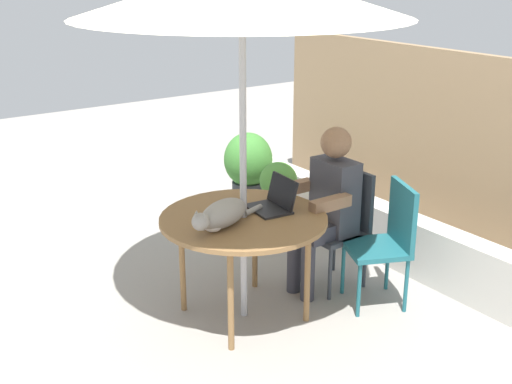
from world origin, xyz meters
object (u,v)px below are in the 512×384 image
at_px(chair_empty, 388,235).
at_px(potted_plant_near_fence, 248,166).
at_px(patio_table, 244,224).
at_px(chair_occupied, 342,219).
at_px(person_seated, 327,201).
at_px(potted_plant_by_chair, 278,195).
at_px(laptop, 276,200).
at_px(cat, 221,215).

bearing_deg(chair_empty, potted_plant_near_fence, 172.39).
relative_size(patio_table, chair_occupied, 1.26).
bearing_deg(person_seated, potted_plant_near_fence, 164.02).
bearing_deg(potted_plant_by_chair, patio_table, -45.84).
xyz_separation_m(laptop, potted_plant_near_fence, (-1.71, 0.96, -0.37)).
bearing_deg(cat, chair_empty, 73.34).
relative_size(laptop, potted_plant_by_chair, 0.50).
distance_m(patio_table, cat, 0.27).
bearing_deg(chair_occupied, cat, -86.32).
height_order(person_seated, cat, person_seated).
xyz_separation_m(laptop, potted_plant_by_chair, (-1.06, 0.83, -0.44)).
height_order(chair_occupied, potted_plant_near_fence, chair_occupied).
bearing_deg(cat, person_seated, 94.30).
xyz_separation_m(chair_occupied, potted_plant_by_chair, (-1.05, 0.20, -0.16)).
bearing_deg(potted_plant_by_chair, chair_empty, -5.99).
bearing_deg(cat, chair_occupied, 93.68).
bearing_deg(chair_occupied, potted_plant_near_fence, 169.00).
height_order(patio_table, potted_plant_by_chair, patio_table).
bearing_deg(chair_empty, cat, -106.66).
distance_m(chair_occupied, potted_plant_by_chair, 1.08).
height_order(patio_table, chair_empty, chair_empty).
relative_size(laptop, cat, 0.51).
bearing_deg(person_seated, laptop, -89.13).
bearing_deg(patio_table, potted_plant_by_chair, 134.16).
xyz_separation_m(person_seated, laptop, (0.01, -0.47, 0.11)).
distance_m(chair_occupied, person_seated, 0.23).
bearing_deg(laptop, patio_table, -91.60).
distance_m(patio_table, potted_plant_by_chair, 1.54).
height_order(patio_table, person_seated, person_seated).
relative_size(person_seated, laptop, 3.77).
bearing_deg(chair_empty, patio_table, -113.96).
relative_size(patio_table, laptop, 3.42).
xyz_separation_m(chair_empty, potted_plant_near_fence, (-2.12, 0.28, -0.09)).
relative_size(patio_table, person_seated, 0.91).
relative_size(potted_plant_near_fence, potted_plant_by_chair, 1.16).
xyz_separation_m(chair_empty, person_seated, (-0.41, -0.21, 0.17)).
distance_m(patio_table, chair_empty, 1.03).
distance_m(cat, potted_plant_by_chair, 1.78).
xyz_separation_m(chair_occupied, laptop, (0.01, -0.62, 0.28)).
relative_size(cat, potted_plant_near_fence, 0.84).
xyz_separation_m(patio_table, laptop, (0.01, 0.26, 0.12)).
xyz_separation_m(person_seated, potted_plant_by_chair, (-1.05, 0.36, -0.33)).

